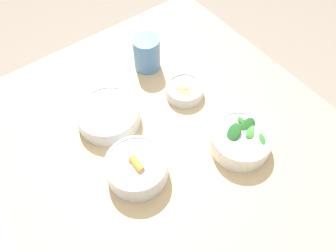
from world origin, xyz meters
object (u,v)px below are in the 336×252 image
bowl_beans_hotdog (109,115)px  ruler (6,243)px  bowl_carrots (138,169)px  cup (147,53)px  bowl_greens (241,140)px  bowl_cookies (185,90)px

bowl_beans_hotdog → ruler: (-0.15, 0.36, -0.02)m
bowl_carrots → cup: size_ratio=1.44×
bowl_greens → bowl_cookies: 0.23m
bowl_carrots → ruler: size_ratio=0.48×
bowl_greens → ruler: bowl_greens is taller
bowl_cookies → bowl_greens: bearing=-178.8°
bowl_cookies → cup: (0.16, 0.02, 0.03)m
bowl_beans_hotdog → bowl_cookies: bearing=-102.4°
bowl_greens → bowl_cookies: (0.23, 0.00, -0.01)m
bowl_carrots → bowl_beans_hotdog: (0.19, -0.03, -0.01)m
bowl_greens → bowl_beans_hotdog: size_ratio=0.91×
bowl_carrots → bowl_cookies: size_ratio=1.38×
bowl_carrots → bowl_greens: (-0.09, -0.26, -0.00)m
bowl_beans_hotdog → bowl_cookies: (-0.05, -0.23, -0.00)m
bowl_greens → bowl_carrots: bearing=71.3°
bowl_beans_hotdog → bowl_cookies: bowl_beans_hotdog is taller
bowl_carrots → bowl_greens: size_ratio=0.98×
bowl_greens → bowl_cookies: bearing=1.2°
bowl_greens → bowl_beans_hotdog: 0.37m
ruler → bowl_beans_hotdog: bearing=-67.2°
bowl_carrots → cup: cup is taller
bowl_carrots → bowl_cookies: bearing=-61.4°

